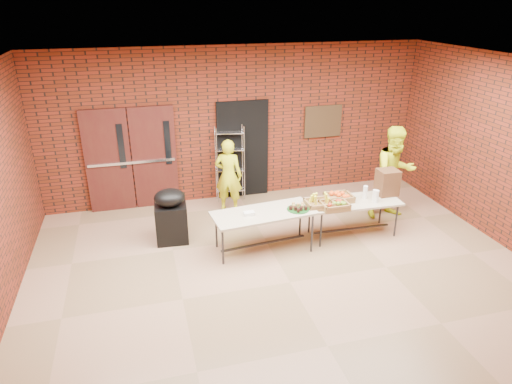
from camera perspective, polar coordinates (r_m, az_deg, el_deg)
The scene contains 19 objects.
room at distance 6.42m, azimuth 4.70°, elevation 0.67°, with size 8.08×7.08×3.28m.
double_doors at distance 9.49m, azimuth -15.25°, elevation 3.98°, with size 1.78×0.12×2.10m.
dark_doorway at distance 9.75m, azimuth -1.65°, elevation 5.30°, with size 1.10×0.06×2.10m, color black.
bronze_plaque at distance 10.15m, azimuth 8.37°, elevation 8.73°, with size 0.85×0.04×0.70m, color #3A2517.
wire_rack at distance 9.63m, azimuth -3.27°, elevation 3.54°, with size 0.60×0.20×1.62m, color silver, non-canonical shape.
table_left at distance 7.71m, azimuth 0.98°, elevation -2.94°, with size 1.80×0.90×0.71m.
table_right at distance 8.40m, azimuth 12.12°, elevation -1.43°, with size 1.67×0.74×0.68m.
basket_bananas at distance 8.01m, azimuth 7.92°, elevation -1.44°, with size 0.47×0.37×0.15m.
basket_oranges at distance 8.31m, azimuth 10.33°, elevation -0.66°, with size 0.47×0.37×0.15m.
basket_apples at distance 7.99m, azimuth 9.79°, elevation -1.62°, with size 0.46×0.36×0.14m.
muffin_tray at distance 7.79m, azimuth 5.29°, elevation -1.91°, with size 0.38×0.38×0.10m.
napkin_box at distance 7.57m, azimuth -0.88°, elevation -2.71°, with size 0.18×0.12×0.06m, color white.
coffee_dispenser at distance 8.71m, azimuth 16.09°, elevation 1.18°, with size 0.36×0.33×0.48m, color #54321D.
cup_stack_front at distance 8.37m, azimuth 14.59°, elevation -0.48°, with size 0.08×0.08×0.23m, color white.
cup_stack_mid at distance 8.36m, azimuth 14.83°, elevation -0.54°, with size 0.08×0.08×0.23m, color white.
cup_stack_back at distance 8.48m, azimuth 13.49°, elevation -0.02°, with size 0.08×0.08×0.24m, color white.
covered_grill at distance 8.18m, azimuth -10.58°, elevation -2.93°, with size 0.58×0.50×1.00m.
volunteer_woman at distance 9.15m, azimuth -3.46°, elevation 2.06°, with size 0.55×0.36×1.51m, color yellow.
volunteer_man at distance 9.21m, azimuth 16.88°, elevation 2.30°, with size 0.89×0.70×1.84m, color yellow.
Camera 1 is at (-2.05, -5.56, 4.06)m, focal length 32.00 mm.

